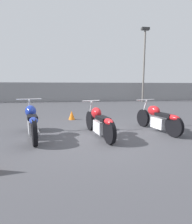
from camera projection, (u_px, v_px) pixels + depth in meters
ground_plane at (99, 138)px, 4.87m from camera, size 60.00×60.00×0.00m
fence_back at (78, 92)px, 16.10m from camera, size 40.00×0.04×1.75m
light_pole_right at (144, 58)px, 15.50m from camera, size 0.70×0.35×6.46m
motorcycle_slot_0 at (32, 121)px, 4.84m from camera, size 0.89×2.19×1.05m
motorcycle_slot_1 at (99, 122)px, 4.95m from camera, size 0.70×2.10×0.98m
motorcycle_slot_2 at (158, 118)px, 5.51m from camera, size 0.79×1.99×0.98m
traffic_cone_near at (72, 115)px, 7.51m from camera, size 0.27×0.27×0.38m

